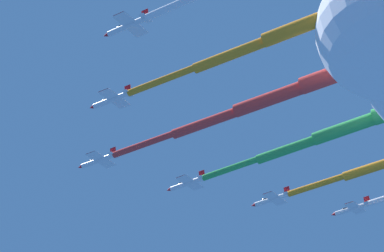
% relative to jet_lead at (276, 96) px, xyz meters
% --- Properties ---
extents(jet_lead, '(23.94, 70.58, 4.12)m').
position_rel_jet_lead_xyz_m(jet_lead, '(0.00, 0.00, 0.00)').
color(jet_lead, silver).
extents(jet_port_inner, '(24.18, 71.13, 4.17)m').
position_rel_jet_lead_xyz_m(jet_port_inner, '(-11.05, -17.87, 0.18)').
color(jet_port_inner, silver).
extents(jet_starboard_inner, '(21.16, 65.11, 4.15)m').
position_rel_jet_lead_xyz_m(jet_starboard_inner, '(16.78, -5.75, -1.61)').
color(jet_starboard_inner, silver).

